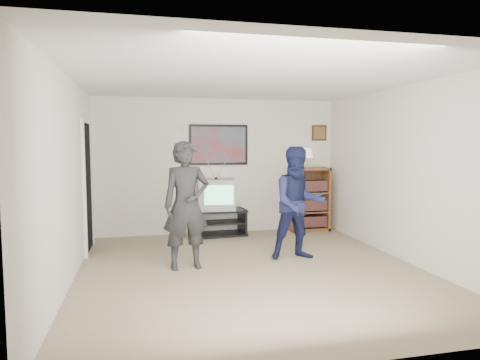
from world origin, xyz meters
name	(u,v)px	position (x,y,z in m)	size (l,w,h in m)	color
room_shell	(246,175)	(0.00, 0.35, 1.25)	(4.51, 5.00, 2.51)	#836A53
media_stand	(219,222)	(-0.05, 2.23, 0.24)	(1.00, 0.61, 0.48)	black
crt_television	(216,194)	(-0.09, 2.23, 0.76)	(0.65, 0.55, 0.55)	#999894
bookshelf	(309,199)	(1.72, 2.28, 0.60)	(0.74, 0.42, 1.21)	#522918
table_lamp	(307,158)	(1.66, 2.25, 1.40)	(0.24, 0.24, 0.38)	beige
person_tall	(186,205)	(-0.83, 0.32, 0.86)	(0.63, 0.41, 1.72)	#262528
person_short	(298,203)	(0.80, 0.42, 0.82)	(0.80, 0.62, 1.64)	#181D44
controller_left	(188,185)	(-0.77, 0.56, 1.11)	(0.03, 0.12, 0.03)	white
controller_right	(294,184)	(0.82, 0.64, 1.08)	(0.03, 0.12, 0.03)	white
poster	(219,145)	(0.00, 2.48, 1.65)	(1.10, 0.03, 0.75)	black
air_vent	(189,128)	(-0.55, 2.48, 1.95)	(0.28, 0.02, 0.14)	white
small_picture	(319,133)	(2.00, 2.48, 1.88)	(0.30, 0.03, 0.30)	black
doorway	(87,187)	(-2.23, 1.60, 1.00)	(0.03, 0.85, 2.00)	black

